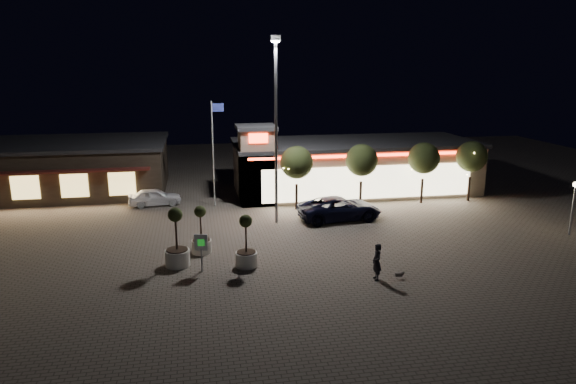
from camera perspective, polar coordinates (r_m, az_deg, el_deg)
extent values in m
plane|color=#61594F|center=(27.73, -2.77, -8.48)|extent=(90.00, 90.00, 0.00)
cube|color=gray|center=(44.33, 7.32, 2.72)|extent=(20.00, 8.00, 4.00)
cube|color=#262628|center=(43.97, 7.40, 5.47)|extent=(20.40, 8.40, 0.30)
cube|color=#FFF1BF|center=(40.66, 9.01, 1.06)|extent=(17.00, 0.12, 2.60)
cube|color=#FE3014|center=(40.21, 9.14, 4.03)|extent=(19.00, 0.10, 0.18)
cube|color=gray|center=(39.73, -3.52, 2.82)|extent=(2.60, 2.60, 5.80)
cube|color=#262628|center=(39.26, -3.58, 7.19)|extent=(3.00, 3.00, 0.30)
cube|color=#FE3014|center=(38.01, -3.32, 5.98)|extent=(1.40, 0.10, 0.70)
cube|color=#382D23|center=(47.44, -23.22, 2.43)|extent=(16.00, 10.00, 4.00)
cube|color=#262628|center=(47.10, -23.47, 4.99)|extent=(16.40, 10.40, 0.30)
cube|color=#591E19|center=(42.15, -24.88, 2.04)|extent=(14.40, 0.80, 0.15)
cube|color=#F5CE6E|center=(43.26, -27.16, 0.44)|extent=(2.00, 0.12, 1.80)
cube|color=#F5CE6E|center=(42.36, -22.64, 0.66)|extent=(2.00, 0.12, 1.80)
cube|color=#F5CE6E|center=(41.74, -17.95, 0.88)|extent=(2.00, 0.12, 1.80)
cylinder|color=gray|center=(34.14, -1.34, 6.27)|extent=(0.20, 0.20, 12.00)
cube|color=gray|center=(33.86, -1.40, 16.72)|extent=(0.60, 0.40, 0.35)
cube|color=white|center=(33.85, -1.40, 16.38)|extent=(0.45, 0.30, 0.08)
cylinder|color=white|center=(38.99, -8.32, 4.13)|extent=(0.10, 0.10, 8.00)
cube|color=navy|center=(38.57, -7.83, 9.28)|extent=(0.90, 0.04, 0.60)
cylinder|color=gray|center=(37.08, 29.04, -1.84)|extent=(0.12, 0.12, 3.20)
sphere|color=#FFE5B2|center=(36.70, 29.36, 0.72)|extent=(0.36, 0.36, 0.36)
cylinder|color=#332319|center=(38.36, 0.95, -0.53)|extent=(0.20, 0.20, 1.92)
sphere|color=#2D3819|center=(37.79, 0.97, 3.30)|extent=(2.42, 2.42, 2.42)
cylinder|color=#332319|center=(39.62, 8.06, -0.20)|extent=(0.20, 0.20, 1.92)
sphere|color=#2D3819|center=(39.07, 8.19, 3.52)|extent=(2.42, 2.42, 2.42)
cylinder|color=#332319|center=(41.44, 14.64, 0.11)|extent=(0.20, 0.20, 1.92)
sphere|color=#2D3819|center=(40.91, 14.86, 3.66)|extent=(2.42, 2.42, 2.42)
cylinder|color=#332319|center=(43.27, 19.45, 0.34)|extent=(0.20, 0.20, 1.92)
sphere|color=#2D3819|center=(42.76, 19.74, 3.74)|extent=(2.42, 2.42, 2.42)
imported|color=black|center=(36.04, 5.77, -1.81)|extent=(6.08, 3.24, 1.63)
imported|color=white|center=(40.77, -14.59, -0.53)|extent=(4.10, 1.98, 1.35)
imported|color=black|center=(26.38, 9.84, -7.68)|extent=(0.46, 0.69, 1.90)
cube|color=#59514C|center=(26.96, 12.19, -8.96)|extent=(0.37, 0.18, 0.19)
sphere|color=#59514C|center=(26.99, 12.63, -8.78)|extent=(0.17, 0.17, 0.17)
cylinder|color=white|center=(30.19, -9.57, -5.98)|extent=(1.14, 1.14, 0.76)
cylinder|color=black|center=(30.05, -9.61, -5.26)|extent=(0.99, 0.99, 0.06)
cylinder|color=#332319|center=(29.77, -9.67, -3.65)|extent=(0.10, 0.10, 1.72)
sphere|color=#2D3819|center=(29.54, -9.74, -2.15)|extent=(0.67, 0.67, 0.67)
cylinder|color=white|center=(28.55, -12.18, -7.16)|extent=(1.33, 1.33, 0.89)
cylinder|color=black|center=(28.39, -12.22, -6.29)|extent=(1.15, 1.15, 0.07)
cylinder|color=#332319|center=(28.05, -12.33, -4.31)|extent=(0.11, 0.11, 1.99)
sphere|color=#2D3819|center=(27.77, -12.43, -2.47)|extent=(0.78, 0.78, 0.78)
cylinder|color=white|center=(27.94, -4.64, -7.47)|extent=(1.18, 1.18, 0.79)
cylinder|color=black|center=(27.79, -4.66, -6.67)|extent=(1.02, 1.02, 0.06)
cylinder|color=#332319|center=(27.48, -4.70, -4.89)|extent=(0.10, 0.10, 1.77)
sphere|color=#2D3819|center=(27.22, -4.73, -3.23)|extent=(0.69, 0.69, 0.69)
cylinder|color=gray|center=(27.48, -9.56, -7.49)|extent=(0.08, 0.08, 1.25)
cube|color=white|center=(27.13, -9.65, -5.54)|extent=(0.67, 0.20, 0.88)
cube|color=#18941F|center=(27.09, -9.64, -5.57)|extent=(0.36, 0.09, 0.36)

